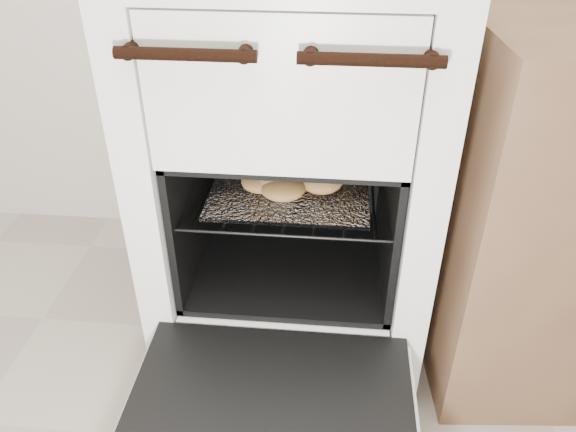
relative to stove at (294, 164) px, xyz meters
name	(u,v)px	position (x,y,z in m)	size (l,w,h in m)	color
stove	(294,164)	(0.00, 0.00, 0.00)	(0.63, 0.70, 0.97)	white
oven_door	(269,417)	(0.00, -0.53, -0.26)	(0.57, 0.44, 0.04)	black
oven_rack	(291,184)	(0.00, -0.07, -0.02)	(0.46, 0.44, 0.01)	black
foil_sheet	(291,187)	(0.00, -0.09, -0.01)	(0.36, 0.32, 0.01)	white
baked_rolls	(299,177)	(0.02, -0.09, 0.02)	(0.32, 0.27, 0.05)	#B78149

